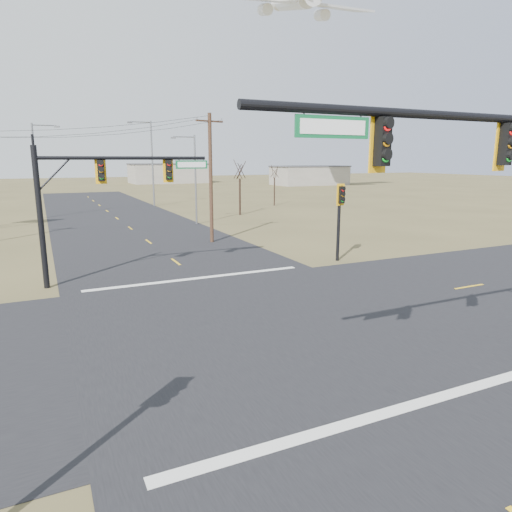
{
  "coord_description": "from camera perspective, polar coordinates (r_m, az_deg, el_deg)",
  "views": [
    {
      "loc": [
        -7.39,
        -15.64,
        6.38
      ],
      "look_at": [
        0.44,
        1.0,
        2.48
      ],
      "focal_mm": 32.0,
      "sensor_mm": 36.0,
      "label": 1
    }
  ],
  "objects": [
    {
      "name": "road_ns",
      "position": [
        18.44,
        0.08,
        -8.22
      ],
      "size": [
        14.0,
        160.0,
        0.02
      ],
      "primitive_type": "cube",
      "color": "black",
      "rests_on": "ground"
    },
    {
      "name": "bare_tree_c",
      "position": [
        53.28,
        -2.05,
        10.8
      ],
      "size": [
        3.74,
        3.74,
        6.73
      ],
      "rotation": [
        0.0,
        0.0,
        0.41
      ],
      "color": "black",
      "rests_on": "ground"
    },
    {
      "name": "streetlight_a",
      "position": [
        45.82,
        -7.81,
        10.0
      ],
      "size": [
        2.43,
        0.3,
        8.69
      ],
      "rotation": [
        0.0,
        0.0,
        -0.19
      ],
      "color": "slate",
      "rests_on": "ground"
    },
    {
      "name": "streetlight_b",
      "position": [
        65.02,
        -13.06,
        11.74
      ],
      "size": [
        3.19,
        0.37,
        11.44
      ],
      "rotation": [
        0.0,
        0.0,
        0.14
      ],
      "color": "slate",
      "rests_on": "ground"
    },
    {
      "name": "utility_pole_near",
      "position": [
        35.49,
        -5.68,
        9.81
      ],
      "size": [
        2.34,
        0.7,
        9.77
      ],
      "rotation": [
        0.0,
        0.0,
        0.25
      ],
      "color": "#472C1E",
      "rests_on": "ground"
    },
    {
      "name": "mast_arm_far",
      "position": [
        24.87,
        -18.75,
        8.4
      ],
      "size": [
        8.84,
        0.47,
        7.05
      ],
      "rotation": [
        0.0,
        0.0,
        -0.14
      ],
      "color": "black",
      "rests_on": "ground"
    },
    {
      "name": "streetlight_c",
      "position": [
        55.35,
        -25.6,
        10.13
      ],
      "size": [
        2.83,
        0.37,
        10.14
      ],
      "rotation": [
        0.0,
        0.0,
        -0.21
      ],
      "color": "slate",
      "rests_on": "ground"
    },
    {
      "name": "pedestal_signal_ne",
      "position": [
        29.14,
        10.51,
        6.15
      ],
      "size": [
        0.57,
        0.51,
        4.93
      ],
      "rotation": [
        0.0,
        0.0,
        -0.02
      ],
      "color": "black",
      "rests_on": "ground"
    },
    {
      "name": "stop_bar_far",
      "position": [
        25.11,
        -7.26,
        -2.76
      ],
      "size": [
        12.0,
        0.4,
        0.01
      ],
      "primitive_type": "cube",
      "color": "silver",
      "rests_on": "road_ns"
    },
    {
      "name": "bare_tree_d",
      "position": [
        64.38,
        2.34,
        10.52
      ],
      "size": [
        2.68,
        2.68,
        5.88
      ],
      "rotation": [
        0.0,
        0.0,
        -0.23
      ],
      "color": "black",
      "rests_on": "ground"
    },
    {
      "name": "warehouse_right",
      "position": [
        118.48,
        6.69,
        9.92
      ],
      "size": [
        18.0,
        10.0,
        4.5
      ],
      "primitive_type": "cube",
      "color": "#9B968A",
      "rests_on": "ground"
    },
    {
      "name": "ground",
      "position": [
        18.44,
        0.08,
        -8.26
      ],
      "size": [
        320.0,
        320.0,
        0.0
      ],
      "primitive_type": "plane",
      "color": "brown",
      "rests_on": "ground"
    },
    {
      "name": "jet_airliner",
      "position": [
        91.62,
        4.82,
        29.32
      ],
      "size": [
        22.29,
        23.47,
        13.34
      ],
      "rotation": [
        0.0,
        -0.25,
        1.43
      ],
      "color": "white"
    },
    {
      "name": "warehouse_mid",
      "position": [
        129.81,
        -10.91,
        10.07
      ],
      "size": [
        20.0,
        12.0,
        5.0
      ],
      "primitive_type": "cube",
      "color": "#9B968A",
      "rests_on": "ground"
    },
    {
      "name": "road_ew",
      "position": [
        18.44,
        0.08,
        -8.23
      ],
      "size": [
        160.0,
        14.0,
        0.02
      ],
      "primitive_type": "cube",
      "color": "black",
      "rests_on": "ground"
    },
    {
      "name": "stop_bar_near",
      "position": [
        12.7,
        15.49,
        -18.5
      ],
      "size": [
        12.0,
        0.4,
        0.01
      ],
      "primitive_type": "cube",
      "color": "silver",
      "rests_on": "road_ns"
    }
  ]
}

